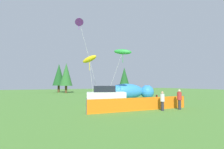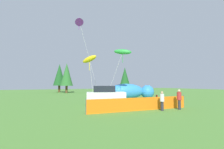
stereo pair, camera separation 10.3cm
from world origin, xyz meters
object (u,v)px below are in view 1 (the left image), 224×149
Objects in this scene: parked_car at (106,96)px; folding_chair at (155,98)px; inflatable_cat at (130,92)px; kite_purple_delta at (79,20)px; kite_yellow_hero at (89,59)px; spectator_in_white_shirt at (179,99)px; spectator_in_green_shirt at (162,100)px; kite_green_fish at (123,52)px.

folding_chair is (6.06, -0.70, -0.46)m from parked_car.
inflatable_cat is (6.30, 5.15, 0.05)m from parked_car.
folding_chair is at bearing -79.85° from inflatable_cat.
kite_yellow_hero is (0.44, -3.08, -5.55)m from kite_purple_delta.
kite_purple_delta is at bearing -16.35° from folding_chair.
spectator_in_white_shirt reaches higher than spectator_in_green_shirt.
kite_purple_delta reaches higher than kite_green_fish.
parked_car is at bearing -62.55° from kite_yellow_hero.
kite_green_fish reaches higher than parked_car.
inflatable_cat is 4.14× the size of spectator_in_white_shirt.
kite_green_fish is at bearing -18.03° from kite_yellow_hero.
parked_car is 4.66× the size of folding_chair.
kite_purple_delta is 2.03× the size of kite_yellow_hero.
parked_car reaches higher than spectator_in_white_shirt.
inflatable_cat is 11.44m from spectator_in_green_shirt.
parked_car is 0.38× the size of kite_purple_delta.
folding_chair is at bearing -21.46° from kite_yellow_hero.
folding_chair is 6.67m from kite_green_fish.
kite_purple_delta is 7.53m from kite_green_fish.
kite_green_fish is (-1.80, 6.73, 5.04)m from spectator_in_white_shirt.
spectator_in_white_shirt is 8.60m from kite_green_fish.
folding_chair is 0.08× the size of kite_purple_delta.
parked_car is at bearing -160.64° from kite_green_fish.
kite_purple_delta is 6.37m from kite_yellow_hero.
kite_purple_delta reaches higher than spectator_in_white_shirt.
spectator_in_white_shirt is at bearing -55.28° from kite_yellow_hero.
spectator_in_green_shirt is at bearing -96.36° from inflatable_cat.
kite_yellow_hero is at bearing 115.47° from spectator_in_green_shirt.
inflatable_cat is 8.94m from kite_yellow_hero.
spectator_in_green_shirt is 0.14× the size of kite_purple_delta.
kite_purple_delta is at bearing 118.32° from spectator_in_white_shirt.
inflatable_cat reaches higher than spectator_in_green_shirt.
spectator_in_white_shirt is at bearing -61.68° from kite_purple_delta.
spectator_in_green_shirt is 9.59m from kite_yellow_hero.
kite_green_fish reaches higher than folding_chair.
parked_car is 0.60× the size of inflatable_cat.
inflatable_cat is 7.49m from kite_green_fish.
kite_green_fish reaches higher than inflatable_cat.
spectator_in_green_shirt is 0.25× the size of kite_green_fish.
parked_car is 6.12m from folding_chair.
inflatable_cat is 12.36m from kite_purple_delta.
inflatable_cat is 1.27× the size of kite_yellow_hero.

